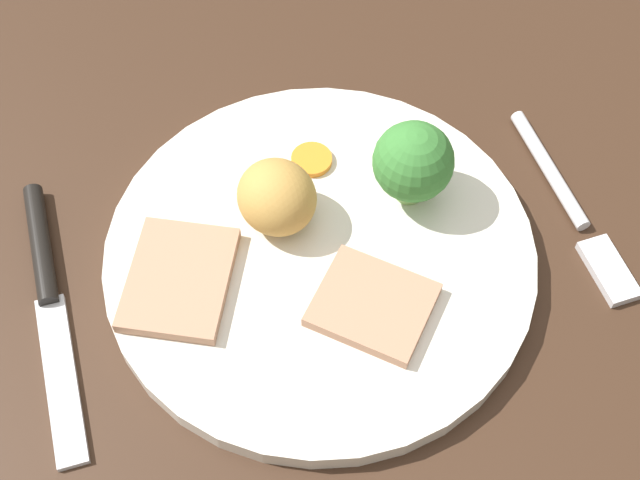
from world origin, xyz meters
The scene contains 9 objects.
dining_table centered at (0.00, 0.00, 1.80)cm, with size 120.00×84.00×3.60cm, color #382316.
dinner_plate centered at (0.78, 1.18, 4.30)cm, with size 25.77×25.77×1.40cm, color silver.
meat_slice_main centered at (-0.64, 5.94, 5.40)cm, with size 6.35×5.47×0.80cm, color tan.
meat_slice_under centered at (9.20, 0.51, 5.40)cm, with size 7.41×5.76×0.80cm, color tan.
roast_potato_left centered at (2.37, -1.85, 7.12)cm, with size 4.64×4.99×4.23cm, color #BC8C42.
carrot_coin_front centered at (-1.01, -5.17, 5.21)cm, with size 2.61×2.61×0.42cm, color orange.
broccoli_floret centered at (-5.80, -0.73, 8.12)cm, with size 4.89×4.89×5.66cm.
fork centered at (-15.35, 3.12, 3.99)cm, with size 2.13×15.29×0.90cm.
knife centered at (16.65, -2.25, 4.05)cm, with size 2.68×18.56×1.20cm.
Camera 1 is at (10.28, 26.83, 48.52)cm, focal length 48.55 mm.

